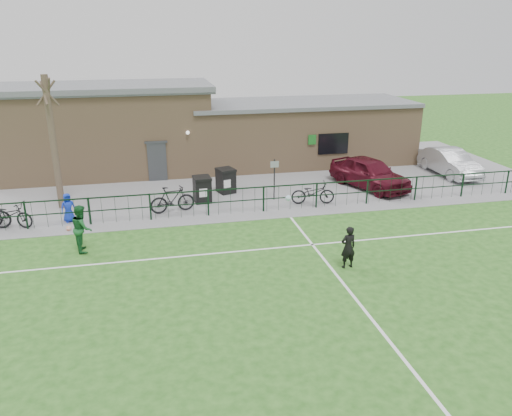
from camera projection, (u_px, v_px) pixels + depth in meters
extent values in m
plane|color=#245619|center=(291.00, 303.00, 15.04)|extent=(90.00, 90.00, 0.00)
cube|color=slate|center=(223.00, 179.00, 27.46)|extent=(34.00, 13.00, 0.02)
cube|color=white|center=(243.00, 215.00, 22.22)|extent=(28.00, 0.10, 0.01)
cube|color=white|center=(262.00, 249.00, 18.72)|extent=(28.00, 0.10, 0.01)
cube|color=white|center=(353.00, 296.00, 15.44)|extent=(0.10, 16.00, 0.01)
cube|color=black|center=(242.00, 201.00, 22.20)|extent=(28.00, 0.10, 1.20)
cylinder|color=#4B3A2D|center=(54.00, 144.00, 22.09)|extent=(0.30, 0.30, 6.00)
cube|color=black|center=(202.00, 190.00, 23.67)|extent=(0.83, 0.92, 1.15)
cube|color=black|center=(226.00, 181.00, 25.04)|extent=(0.98, 1.05, 1.15)
cylinder|color=black|center=(274.00, 180.00, 23.82)|extent=(0.08, 0.08, 2.00)
imported|color=#4F0E1B|center=(370.00, 173.00, 25.73)|extent=(3.39, 5.01, 1.58)
imported|color=#A8AAB0|center=(450.00, 162.00, 28.05)|extent=(1.59, 4.43, 1.45)
imported|color=black|center=(9.00, 215.00, 20.61)|extent=(2.19, 1.41, 1.09)
imported|color=black|center=(172.00, 199.00, 22.29)|extent=(2.07, 0.90, 1.21)
imported|color=black|center=(313.00, 193.00, 23.41)|extent=(2.12, 1.04, 1.06)
imported|color=#1431C2|center=(68.00, 208.00, 21.18)|extent=(0.71, 0.59, 1.25)
imported|color=black|center=(348.00, 247.00, 17.06)|extent=(0.60, 0.43, 1.52)
sphere|color=white|center=(288.00, 198.00, 18.78)|extent=(0.22, 0.22, 0.22)
imported|color=#195928|center=(82.00, 228.00, 18.36)|extent=(0.80, 0.96, 1.77)
sphere|color=silver|center=(69.00, 228.00, 20.41)|extent=(0.22, 0.22, 0.22)
cube|color=tan|center=(215.00, 137.00, 29.63)|extent=(24.00, 5.00, 3.50)
cube|color=tan|center=(102.00, 100.00, 27.59)|extent=(11.52, 5.00, 1.20)
cube|color=#525559|center=(101.00, 87.00, 27.35)|extent=(12.02, 5.40, 0.28)
cube|color=#525559|center=(301.00, 103.00, 30.06)|extent=(13.44, 5.30, 0.22)
cube|color=#383A3D|center=(157.00, 162.00, 26.84)|extent=(1.00, 0.08, 2.10)
cube|color=black|center=(333.00, 144.00, 28.65)|extent=(1.80, 0.08, 1.20)
cube|color=#19661E|center=(312.00, 140.00, 28.25)|extent=(0.45, 0.04, 0.55)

